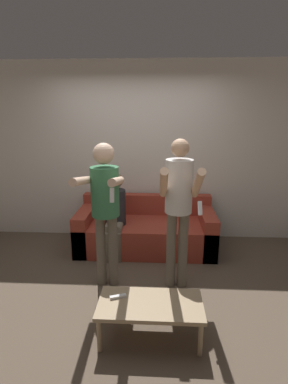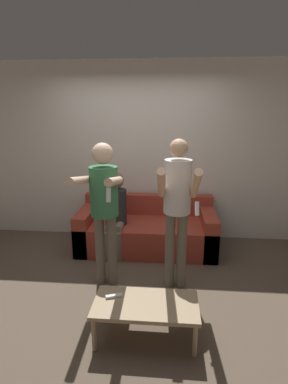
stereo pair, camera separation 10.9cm
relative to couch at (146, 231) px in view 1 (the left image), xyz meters
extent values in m
plane|color=brown|center=(-0.17, -1.10, -0.26)|extent=(14.00, 14.00, 0.00)
cube|color=silver|center=(-0.17, 0.48, 1.09)|extent=(6.40, 0.06, 2.70)
cube|color=#9E3828|center=(0.00, -0.03, -0.05)|extent=(1.97, 0.90, 0.42)
cube|color=#9E3828|center=(0.00, 0.33, 0.31)|extent=(1.97, 0.16, 0.31)
cube|color=#9E3828|center=(-0.88, -0.03, 0.03)|extent=(0.20, 0.90, 0.59)
cube|color=#9E3828|center=(0.88, -0.03, 0.03)|extent=(0.20, 0.90, 0.59)
cylinder|color=#6B6051|center=(-0.47, -1.00, 0.17)|extent=(0.11, 0.11, 0.85)
cylinder|color=#6B6051|center=(-0.33, -1.00, 0.17)|extent=(0.11, 0.11, 0.85)
cylinder|color=#337047|center=(-0.40, -1.00, 0.87)|extent=(0.31, 0.31, 0.55)
sphere|color=beige|center=(-0.40, -1.00, 1.28)|extent=(0.23, 0.23, 0.23)
cylinder|color=beige|center=(-0.58, -1.29, 1.05)|extent=(0.08, 0.61, 0.19)
cylinder|color=beige|center=(-0.23, -1.29, 1.05)|extent=(0.08, 0.61, 0.19)
cube|color=white|center=(-0.23, -1.59, 1.00)|extent=(0.04, 0.05, 0.13)
cylinder|color=#6B6051|center=(0.34, -1.00, 0.19)|extent=(0.11, 0.11, 0.91)
cylinder|color=#6B6051|center=(0.47, -1.00, 0.19)|extent=(0.11, 0.11, 0.91)
cylinder|color=silver|center=(0.40, -1.00, 0.94)|extent=(0.29, 0.29, 0.58)
sphere|color=tan|center=(0.40, -1.00, 1.35)|extent=(0.19, 0.19, 0.19)
cylinder|color=tan|center=(0.23, -1.24, 1.03)|extent=(0.08, 0.53, 0.41)
cylinder|color=tan|center=(0.57, -1.24, 1.03)|extent=(0.08, 0.53, 0.41)
cube|color=white|center=(0.57, -1.48, 0.86)|extent=(0.04, 0.10, 0.12)
cylinder|color=#6B6051|center=(-0.49, -0.46, -0.05)|extent=(0.11, 0.11, 0.42)
cylinder|color=#6B6051|center=(-0.36, -0.46, -0.05)|extent=(0.11, 0.11, 0.42)
cylinder|color=#6B6051|center=(-0.49, -0.30, 0.18)|extent=(0.11, 0.32, 0.11)
cylinder|color=#6B6051|center=(-0.36, -0.30, 0.18)|extent=(0.11, 0.32, 0.11)
cylinder|color=#232328|center=(-0.43, -0.14, 0.41)|extent=(0.29, 0.29, 0.50)
sphere|color=brown|center=(-0.43, -0.14, 0.79)|extent=(0.23, 0.23, 0.23)
cube|color=tan|center=(0.13, -1.84, 0.07)|extent=(0.93, 0.47, 0.04)
cylinder|color=tan|center=(-0.30, -2.04, -0.10)|extent=(0.04, 0.04, 0.31)
cylinder|color=tan|center=(0.55, -2.04, -0.10)|extent=(0.04, 0.04, 0.31)
cylinder|color=tan|center=(-0.30, -1.64, -0.10)|extent=(0.04, 0.04, 0.31)
cylinder|color=tan|center=(0.55, -1.64, -0.10)|extent=(0.04, 0.04, 0.31)
cube|color=white|center=(-0.17, -1.78, 0.10)|extent=(0.15, 0.08, 0.02)
camera|label=1|loc=(0.19, -4.12, 1.72)|focal=28.00mm
camera|label=2|loc=(0.30, -4.11, 1.72)|focal=28.00mm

